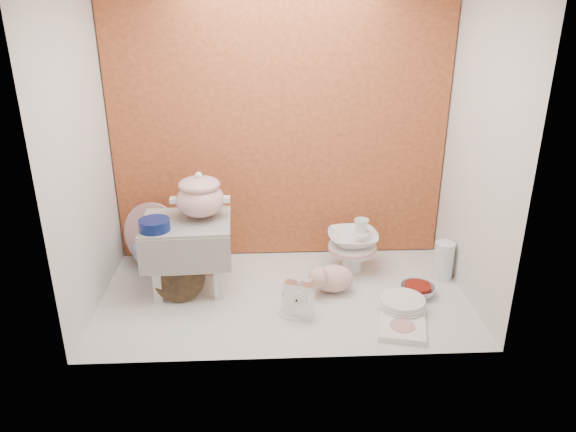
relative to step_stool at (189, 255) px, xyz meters
name	(u,v)px	position (x,y,z in m)	size (l,w,h in m)	color
ground	(284,295)	(0.47, -0.10, -0.18)	(1.80, 1.80, 0.00)	silver
niche_shell	(282,101)	(0.47, 0.08, 0.75)	(1.86, 1.03, 1.53)	#BB602E
step_stool	(189,255)	(0.00, 0.00, 0.00)	(0.43, 0.37, 0.37)	silver
soup_tureen	(200,195)	(0.07, 0.04, 0.30)	(0.28, 0.28, 0.24)	white
cobalt_bowl	(154,225)	(-0.13, -0.10, 0.21)	(0.14, 0.14, 0.05)	#0A1952
floral_platter	(154,236)	(-0.22, 0.25, 0.00)	(0.37, 0.08, 0.36)	silver
blue_white_vase	(155,243)	(-0.22, 0.26, -0.05)	(0.26, 0.26, 0.27)	silver
lacquer_tray	(179,278)	(-0.04, -0.12, -0.06)	(0.25, 0.07, 0.25)	black
mantel_clock	(299,299)	(0.53, -0.30, -0.09)	(0.14, 0.05, 0.20)	silver
plush_pig	(334,278)	(0.72, -0.08, -0.11)	(0.26, 0.18, 0.15)	#D4A895
teacup_saucer	(295,311)	(0.52, -0.26, -0.18)	(0.16, 0.16, 0.01)	white
gold_rim_teacup	(295,301)	(0.52, -0.26, -0.12)	(0.13, 0.13, 0.10)	white
lattice_dish	(402,329)	(0.98, -0.44, -0.17)	(0.20, 0.20, 0.03)	white
dinner_plate_stack	(402,305)	(1.02, -0.28, -0.15)	(0.23, 0.23, 0.07)	white
crystal_bowl	(417,291)	(1.13, -0.14, -0.16)	(0.17, 0.17, 0.05)	silver
clear_glass_vase	(444,261)	(1.31, 0.04, -0.08)	(0.10, 0.10, 0.20)	silver
porcelain_tower	(352,245)	(0.85, 0.15, -0.03)	(0.26, 0.26, 0.30)	white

